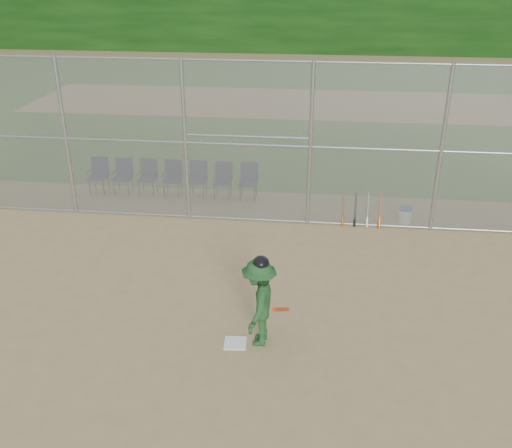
# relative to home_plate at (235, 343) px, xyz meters

# --- Properties ---
(ground) EXTENTS (100.00, 100.00, 0.00)m
(ground) POSITION_rel_home_plate_xyz_m (0.07, 0.04, -0.01)
(ground) COLOR tan
(ground) RESTS_ON ground
(grass_strip) EXTENTS (100.00, 100.00, 0.00)m
(grass_strip) POSITION_rel_home_plate_xyz_m (0.07, 18.04, -0.00)
(grass_strip) COLOR #305F1C
(grass_strip) RESTS_ON ground
(dirt_patch_far) EXTENTS (24.00, 24.00, 0.00)m
(dirt_patch_far) POSITION_rel_home_plate_xyz_m (0.07, 18.04, 0.00)
(dirt_patch_far) COLOR tan
(dirt_patch_far) RESTS_ON ground
(backstop_fence) EXTENTS (16.09, 0.09, 4.00)m
(backstop_fence) POSITION_rel_home_plate_xyz_m (0.07, 5.04, 2.06)
(backstop_fence) COLOR gray
(backstop_fence) RESTS_ON ground
(home_plate) EXTENTS (0.41, 0.41, 0.02)m
(home_plate) POSITION_rel_home_plate_xyz_m (0.00, 0.00, 0.00)
(home_plate) COLOR white
(home_plate) RESTS_ON ground
(batter_at_plate) EXTENTS (0.87, 1.32, 1.67)m
(batter_at_plate) POSITION_rel_home_plate_xyz_m (0.40, 0.11, 0.80)
(batter_at_plate) COLOR #1F4D23
(batter_at_plate) RESTS_ON ground
(water_cooler) EXTENTS (0.33, 0.33, 0.42)m
(water_cooler) POSITION_rel_home_plate_xyz_m (3.48, 5.35, 0.21)
(water_cooler) COLOR white
(water_cooler) RESTS_ON ground
(spare_bats) EXTENTS (0.96, 0.37, 0.83)m
(spare_bats) POSITION_rel_home_plate_xyz_m (2.39, 5.12, 0.40)
(spare_bats) COLOR #D84C14
(spare_bats) RESTS_ON ground
(chair_0) EXTENTS (0.54, 0.52, 0.96)m
(chair_0) POSITION_rel_home_plate_xyz_m (-4.85, 6.52, 0.47)
(chair_0) COLOR #0E1233
(chair_0) RESTS_ON ground
(chair_1) EXTENTS (0.54, 0.52, 0.96)m
(chair_1) POSITION_rel_home_plate_xyz_m (-4.14, 6.52, 0.47)
(chair_1) COLOR #0E1233
(chair_1) RESTS_ON ground
(chair_2) EXTENTS (0.54, 0.52, 0.96)m
(chair_2) POSITION_rel_home_plate_xyz_m (-3.43, 6.52, 0.47)
(chair_2) COLOR #0E1233
(chair_2) RESTS_ON ground
(chair_3) EXTENTS (0.54, 0.52, 0.96)m
(chair_3) POSITION_rel_home_plate_xyz_m (-2.72, 6.52, 0.47)
(chair_3) COLOR #0E1233
(chair_3) RESTS_ON ground
(chair_4) EXTENTS (0.54, 0.52, 0.96)m
(chair_4) POSITION_rel_home_plate_xyz_m (-2.01, 6.52, 0.47)
(chair_4) COLOR #0E1233
(chair_4) RESTS_ON ground
(chair_5) EXTENTS (0.54, 0.52, 0.96)m
(chair_5) POSITION_rel_home_plate_xyz_m (-1.30, 6.52, 0.47)
(chair_5) COLOR #0E1233
(chair_5) RESTS_ON ground
(chair_6) EXTENTS (0.54, 0.52, 0.96)m
(chair_6) POSITION_rel_home_plate_xyz_m (-0.60, 6.52, 0.47)
(chair_6) COLOR #0E1233
(chair_6) RESTS_ON ground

